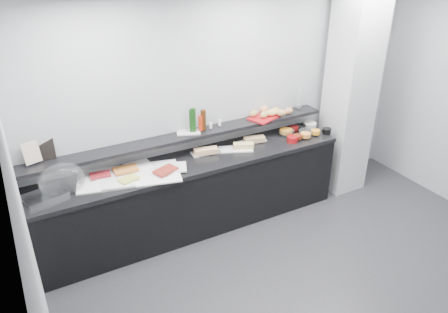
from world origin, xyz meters
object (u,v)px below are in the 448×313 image
sandwich_plate_mid (236,149)px  condiment_tray (188,132)px  carafe (299,98)px  bread_tray (264,117)px  framed_print (43,148)px  cloche_base (45,196)px

sandwich_plate_mid → condiment_tray: condiment_tray is taller
sandwich_plate_mid → carafe: 1.12m
carafe → bread_tray: bearing=-175.5°
bread_tray → carafe: bearing=-15.4°
condiment_tray → framed_print: bearing=-162.3°
carafe → condiment_tray: bearing=180.0°
bread_tray → carafe: 0.56m
framed_print → carafe: 3.08m
bread_tray → condiment_tray: bearing=157.6°
carafe → cloche_base: bearing=-176.0°
sandwich_plate_mid → cloche_base: bearing=-156.4°
cloche_base → sandwich_plate_mid: size_ratio=0.98×
cloche_base → condiment_tray: bearing=-6.4°
framed_print → bread_tray: 2.54m
cloche_base → carafe: size_ratio=1.30×
cloche_base → framed_print: 0.49m
cloche_base → carafe: carafe is taller
cloche_base → condiment_tray: size_ratio=1.49×
cloche_base → sandwich_plate_mid: (2.14, 0.02, -0.01)m
sandwich_plate_mid → framed_print: size_ratio=1.53×
sandwich_plate_mid → condiment_tray: (-0.51, 0.20, 0.25)m
condiment_tray → bread_tray: size_ratio=0.71×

